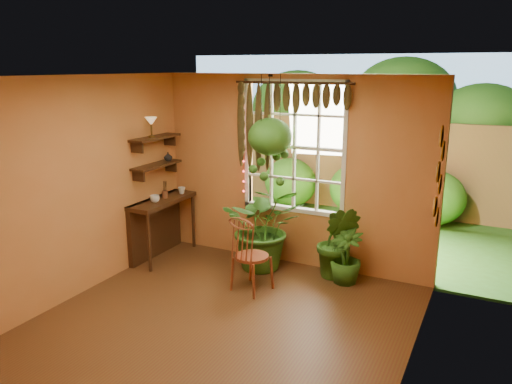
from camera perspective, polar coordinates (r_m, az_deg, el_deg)
floor at (r=5.62m, az=-5.10°, el=-15.73°), size 4.50×4.50×0.00m
ceiling at (r=4.87m, az=-5.81°, el=12.99°), size 4.50×4.50×0.00m
wall_back at (r=7.03m, az=4.27°, el=2.28°), size 4.00×0.00×4.00m
wall_left at (r=6.34m, az=-20.99°, el=0.04°), size 0.00×4.50×4.50m
wall_right at (r=4.41m, az=17.36°, el=-5.63°), size 0.00×4.50×4.50m
window at (r=7.00m, az=4.42°, el=5.14°), size 1.52×0.10×1.86m
valance_vine at (r=6.85m, az=3.46°, el=9.82°), size 1.70×0.12×1.10m
string_lights at (r=7.22m, az=-1.47°, el=5.86°), size 0.03×0.03×1.54m
wall_plates at (r=6.07m, az=20.13°, el=1.47°), size 0.04×0.32×1.10m
counter_ledge at (r=7.62m, az=-11.19°, el=-3.22°), size 0.40×1.20×0.90m
shelf_lower at (r=7.39m, az=-11.29°, el=3.03°), size 0.25×0.90×0.04m
shelf_upper at (r=7.33m, az=-11.44°, el=6.10°), size 0.25×0.90×0.04m
backyard at (r=11.35m, az=14.36°, el=6.09°), size 14.00×10.00×12.00m
windsor_chair at (r=6.40m, az=-0.65°, el=-8.45°), size 0.52×0.54×1.15m
potted_plant_left at (r=6.99m, az=0.94°, el=-3.96°), size 1.39×1.31×1.23m
potted_plant_mid at (r=6.79m, az=9.32°, el=-5.65°), size 0.58×0.47×1.03m
potted_plant_right at (r=6.71m, az=10.22°, el=-7.22°), size 0.43×0.43×0.75m
hanging_basket at (r=6.68m, az=1.61°, el=5.86°), size 0.59×0.59×1.47m
cup_a at (r=7.28m, az=-11.48°, el=-0.76°), size 0.14×0.14×0.11m
cup_b at (r=7.70m, az=-8.49°, el=0.17°), size 0.14×0.14×0.10m
brush_jar at (r=7.48m, az=-10.38°, el=0.26°), size 0.09×0.09×0.32m
shelf_vase at (r=7.59m, az=-10.01°, el=4.01°), size 0.14×0.14×0.13m
tiffany_lamp at (r=7.22m, az=-11.90°, el=7.78°), size 0.17×0.17×0.29m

